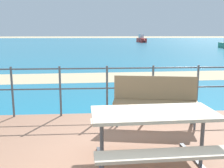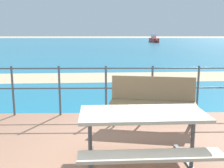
% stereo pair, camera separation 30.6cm
% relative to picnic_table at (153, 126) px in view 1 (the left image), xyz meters
% --- Properties ---
extents(sea_water, '(90.00, 90.00, 0.01)m').
position_rel_picnic_table_xyz_m(sea_water, '(-0.46, 39.90, -0.65)').
color(sea_water, teal).
rests_on(sea_water, ground).
extents(beach_strip, '(54.05, 4.92, 0.01)m').
position_rel_picnic_table_xyz_m(beach_strip, '(-0.46, 7.62, -0.65)').
color(beach_strip, tan).
rests_on(beach_strip, ground).
extents(picnic_table, '(1.60, 1.45, 0.78)m').
position_rel_picnic_table_xyz_m(picnic_table, '(0.00, 0.00, 0.00)').
color(picnic_table, '#BCAD93').
rests_on(picnic_table, patio_paving).
extents(park_bench, '(1.63, 0.67, 0.92)m').
position_rel_picnic_table_xyz_m(park_bench, '(0.43, 1.72, -0.04)').
color(park_bench, '#8C704C').
rests_on(park_bench, patio_paving).
extents(railing_fence, '(5.94, 0.04, 1.06)m').
position_rel_picnic_table_xyz_m(railing_fence, '(-0.46, 2.38, 0.06)').
color(railing_fence, '#4C5156').
rests_on(railing_fence, patio_paving).
extents(boat_near, '(1.09, 5.50, 1.47)m').
position_rel_picnic_table_xyz_m(boat_near, '(8.34, 46.83, -0.15)').
color(boat_near, red).
rests_on(boat_near, sea_water).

